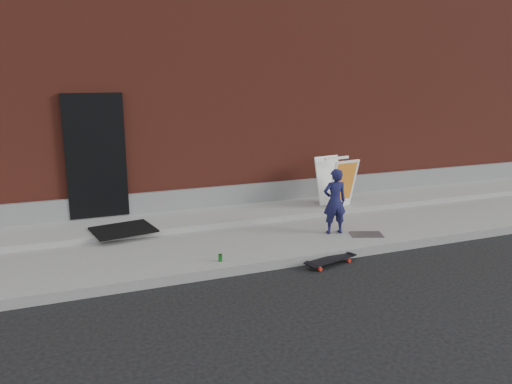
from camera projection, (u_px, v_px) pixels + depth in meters
name	position (u px, v px, depth m)	size (l,w,h in m)	color
ground	(296.00, 267.00, 7.55)	(80.00, 80.00, 0.00)	black
sidewalk	(259.00, 233.00, 8.89)	(20.00, 3.00, 0.15)	gray
apron	(242.00, 214.00, 9.68)	(20.00, 1.20, 0.10)	gray
building	(183.00, 88.00, 13.32)	(20.00, 8.10, 5.00)	maroon
child	(335.00, 201.00, 8.55)	(0.41, 0.27, 1.14)	#181843
skateboard	(331.00, 260.00, 7.61)	(0.90, 0.44, 0.10)	red
pizza_sign	(337.00, 181.00, 10.01)	(0.71, 0.79, 0.99)	white
soda_can	(220.00, 258.00, 7.35)	(0.06, 0.06, 0.11)	#197E21
doormat	(123.00, 230.00, 8.49)	(0.99, 0.81, 0.03)	black
utility_plate	(367.00, 235.00, 8.57)	(0.53, 0.34, 0.02)	#59595E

